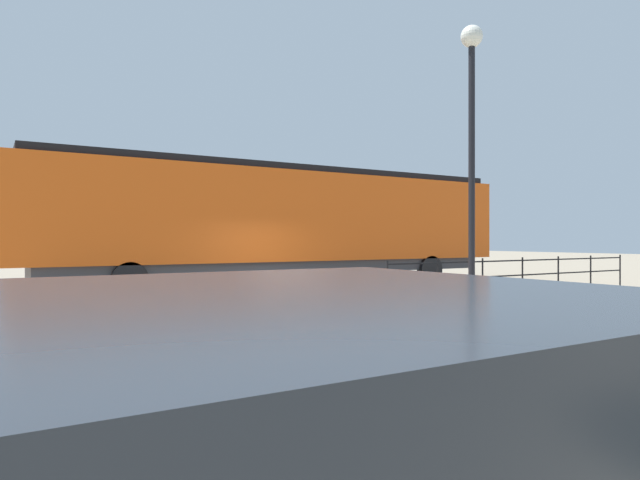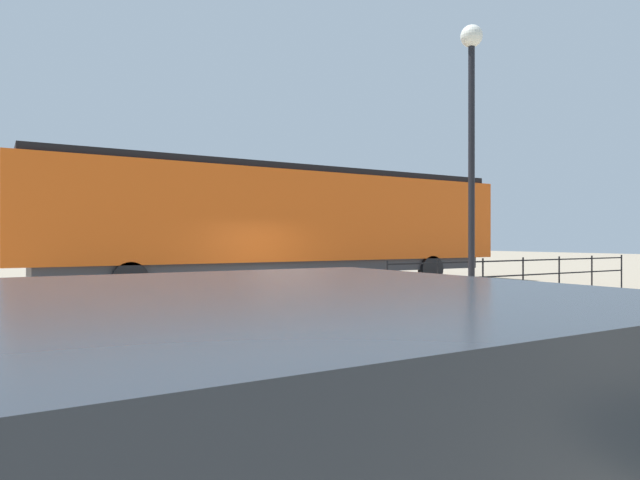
% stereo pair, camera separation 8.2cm
% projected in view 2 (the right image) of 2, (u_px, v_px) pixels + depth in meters
% --- Properties ---
extents(ground_plane, '(120.00, 120.00, 0.00)m').
position_uv_depth(ground_plane, '(288.00, 299.00, 16.20)').
color(ground_plane, gray).
extents(locomotive, '(3.12, 18.31, 4.40)m').
position_uv_depth(locomotive, '(298.00, 221.00, 20.63)').
color(locomotive, '#D15114').
rests_on(locomotive, ground_plane).
extents(lamp_post, '(0.55, 0.55, 7.07)m').
position_uv_depth(lamp_post, '(471.00, 108.00, 13.62)').
color(lamp_post, black).
rests_on(lamp_post, ground_plane).
extents(platform_fence, '(0.05, 10.48, 1.21)m').
position_uv_depth(platform_fence, '(523.00, 271.00, 16.79)').
color(platform_fence, black).
rests_on(platform_fence, ground_plane).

